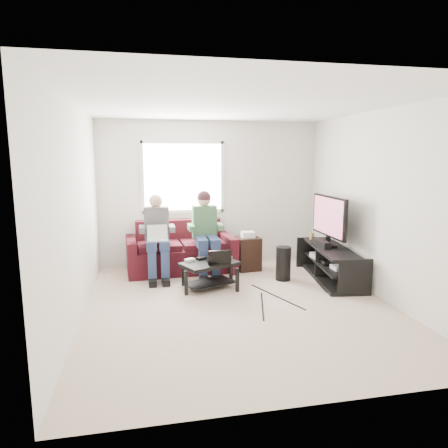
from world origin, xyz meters
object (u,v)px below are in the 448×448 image
(sofa, at_px, (180,253))
(coffee_table, at_px, (210,269))
(subwoofer, at_px, (283,263))
(end_table, at_px, (248,253))
(tv, at_px, (329,218))
(tv_stand, at_px, (330,265))

(sofa, xyz_separation_m, coffee_table, (0.34, -1.07, -0.02))
(subwoofer, bearing_deg, sofa, 150.71)
(sofa, relative_size, coffee_table, 1.98)
(end_table, bearing_deg, coffee_table, -132.97)
(sofa, distance_m, tv, 2.57)
(coffee_table, xyz_separation_m, end_table, (0.82, 0.89, 0.01))
(sofa, distance_m, tv_stand, 2.52)
(coffee_table, distance_m, end_table, 1.21)
(tv_stand, distance_m, end_table, 1.42)
(tv_stand, xyz_separation_m, subwoofer, (-0.74, 0.14, 0.03))
(subwoofer, height_order, end_table, end_table)
(sofa, xyz_separation_m, subwoofer, (1.57, -0.88, -0.04))
(sofa, relative_size, tv_stand, 1.11)
(tv, bearing_deg, end_table, 147.42)
(tv_stand, bearing_deg, subwoofer, 169.58)
(tv_stand, height_order, end_table, end_table)
(tv, height_order, subwoofer, tv)
(tv_stand, relative_size, subwoofer, 3.09)
(sofa, bearing_deg, tv_stand, -23.75)
(sofa, distance_m, coffee_table, 1.12)
(tv, height_order, end_table, tv)
(coffee_table, bearing_deg, end_table, 47.03)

